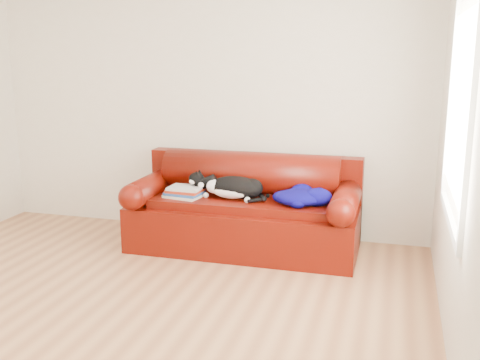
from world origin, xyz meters
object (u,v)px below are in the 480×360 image
object	(u,v)px
sofa_base	(244,224)
book_stack	(185,192)
blanket	(301,196)
cat	(234,188)

from	to	relation	value
sofa_base	book_stack	distance (m)	0.63
book_stack	blanket	bearing A→B (deg)	3.00
cat	blanket	world-z (taller)	cat
book_stack	cat	bearing A→B (deg)	8.94
blanket	sofa_base	bearing A→B (deg)	170.97
blanket	book_stack	bearing A→B (deg)	-177.00
blanket	cat	bearing A→B (deg)	178.56
book_stack	blanket	world-z (taller)	blanket
sofa_base	cat	xyz separation A→B (m)	(-0.08, -0.07, 0.36)
sofa_base	book_stack	xyz separation A→B (m)	(-0.53, -0.14, 0.31)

